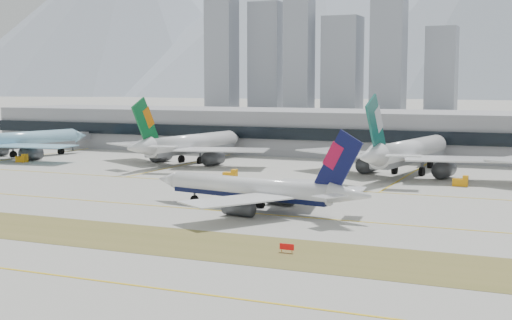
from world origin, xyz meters
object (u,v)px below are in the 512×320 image
at_px(terminal, 357,132).
at_px(taxiing_airliner, 257,190).
at_px(widebody_korean, 16,142).
at_px(widebody_cathay, 407,153).
at_px(widebody_eva, 189,145).

bearing_deg(terminal, taxiing_airliner, -84.43).
height_order(widebody_korean, widebody_cathay, widebody_cathay).
height_order(widebody_korean, terminal, widebody_korean).
xyz_separation_m(taxiing_airliner, widebody_cathay, (16.19, 64.55, 1.95)).
bearing_deg(widebody_cathay, widebody_eva, 97.28).
xyz_separation_m(widebody_eva, widebody_cathay, (67.32, -2.16, 0.36)).
bearing_deg(taxiing_airliner, widebody_cathay, -93.56).
bearing_deg(widebody_eva, terminal, -31.09).
distance_m(taxiing_airliner, widebody_cathay, 66.57).
bearing_deg(widebody_cathay, terminal, 37.12).
distance_m(widebody_korean, widebody_eva, 60.02).
distance_m(widebody_cathay, terminal, 58.67).
height_order(taxiing_airliner, terminal, taxiing_airliner).
bearing_deg(widebody_eva, widebody_korean, 106.08).
distance_m(widebody_korean, widebody_cathay, 126.86).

